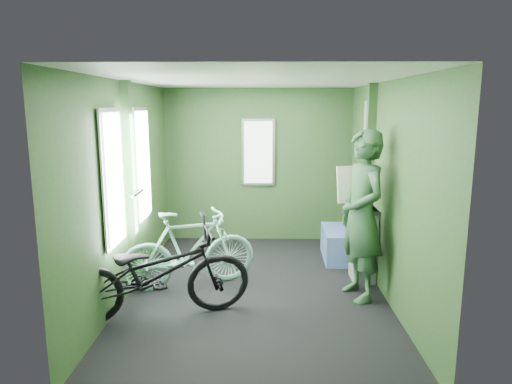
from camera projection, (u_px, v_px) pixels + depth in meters
room at (252, 163)px, 4.92m from camera, size 4.00×4.02×2.31m
bicycle_black at (158, 320)px, 4.41m from camera, size 1.98×1.30×1.05m
bicycle_mint at (190, 288)px, 5.18m from camera, size 1.64×1.07×0.98m
passenger at (362, 216)px, 4.78m from camera, size 0.60×0.75×1.81m
waste_box at (363, 244)px, 5.36m from camera, size 0.26×0.36×0.87m
bench_seat at (342, 240)px, 6.14m from camera, size 0.48×0.83×0.86m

